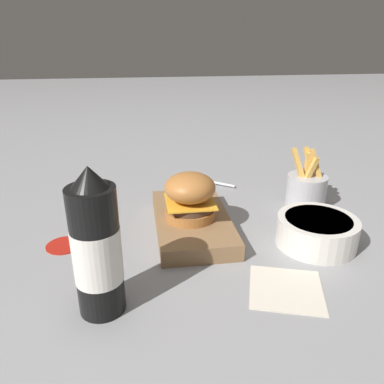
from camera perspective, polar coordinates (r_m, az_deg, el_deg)
ground_plane at (r=0.79m, az=-0.59°, el=-5.13°), size 6.00×6.00×0.00m
serving_board at (r=0.77m, az=0.00°, el=-4.55°), size 0.27×0.15×0.03m
burger at (r=0.73m, az=-0.12°, el=-0.58°), size 0.10×0.10×0.09m
ketchup_bottle at (r=0.53m, az=-14.32°, el=-8.41°), size 0.07×0.07×0.22m
fries_basket at (r=0.90m, az=17.02°, el=0.43°), size 0.09×0.09×0.14m
side_bowl at (r=0.75m, az=18.48°, el=-5.60°), size 0.15×0.15×0.06m
spoon at (r=1.03m, az=-0.01°, el=2.13°), size 0.12×0.15×0.01m
ketchup_puddle at (r=0.76m, az=-18.90°, el=-7.63°), size 0.07×0.07×0.00m
parchment_square at (r=0.63m, az=14.16°, el=-14.10°), size 0.14×0.14×0.00m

